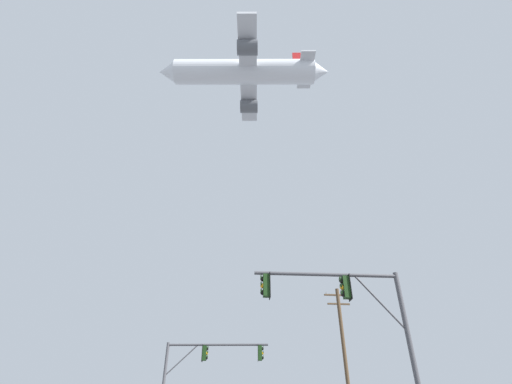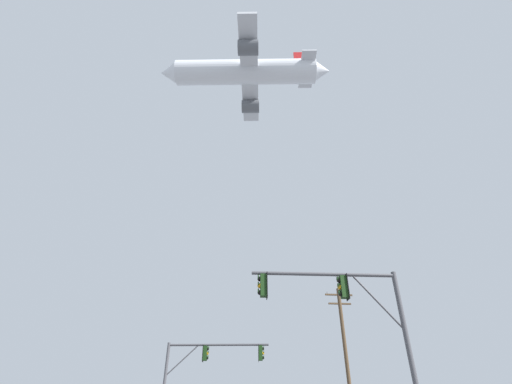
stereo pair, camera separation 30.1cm
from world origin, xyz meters
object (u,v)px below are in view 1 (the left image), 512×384
Objects in this scene: utility_pole at (345,354)px; airplane at (244,72)px; signal_pole_near at (354,312)px; signal_pole_far at (203,365)px.

airplane is at bearing 130.12° from utility_pole.
airplane is (-7.37, 8.75, 39.96)m from utility_pole.
airplane reaches higher than utility_pole.
utility_pole is 41.57m from airplane.
airplane is at bearing 98.05° from signal_pole_near.
utility_pole is 0.40× the size of airplane.
utility_pole is at bearing 10.09° from signal_pole_far.
signal_pole_near is 14.58m from utility_pole.
signal_pole_far is 0.66× the size of utility_pole.
signal_pole_near is 0.98× the size of signal_pole_far.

